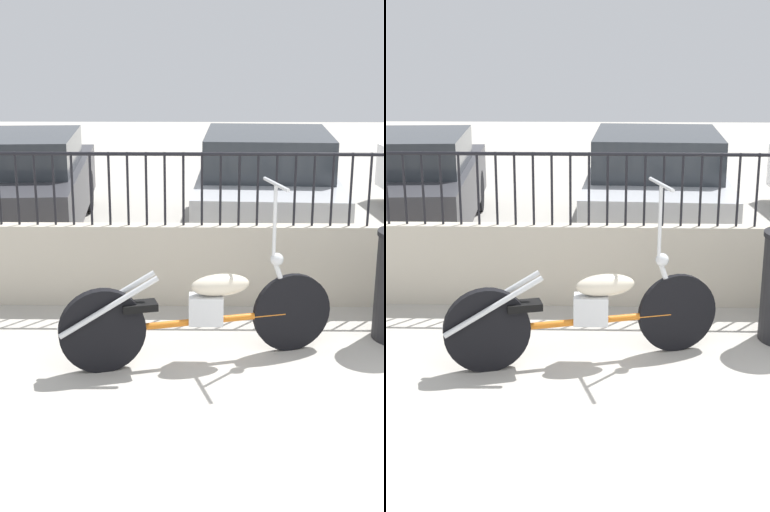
# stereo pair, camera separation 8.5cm
# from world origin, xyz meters

# --- Properties ---
(ground_plane) EXTENTS (40.00, 40.00, 0.00)m
(ground_plane) POSITION_xyz_m (0.00, 0.00, 0.00)
(ground_plane) COLOR #ADA89E
(low_wall) EXTENTS (10.75, 0.18, 0.81)m
(low_wall) POSITION_xyz_m (0.00, 2.88, 0.41)
(low_wall) COLOR beige
(low_wall) RESTS_ON ground_plane
(fence_railing) EXTENTS (10.75, 0.04, 0.72)m
(fence_railing) POSITION_xyz_m (0.00, 2.88, 1.29)
(fence_railing) COLOR black
(fence_railing) RESTS_ON low_wall
(motorcycle_orange) EXTENTS (2.24, 0.82, 1.47)m
(motorcycle_orange) POSITION_xyz_m (-0.91, 1.52, 0.43)
(motorcycle_orange) COLOR black
(motorcycle_orange) RESTS_ON ground_plane
(car_dark_grey) EXTENTS (2.04, 4.27, 1.39)m
(car_dark_grey) POSITION_xyz_m (-3.26, 5.54, 0.70)
(car_dark_grey) COLOR black
(car_dark_grey) RESTS_ON ground_plane
(car_silver) EXTENTS (1.98, 4.24, 1.43)m
(car_silver) POSITION_xyz_m (0.04, 5.49, 0.71)
(car_silver) COLOR black
(car_silver) RESTS_ON ground_plane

